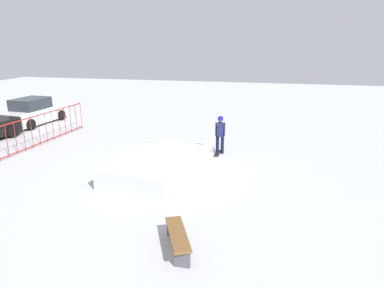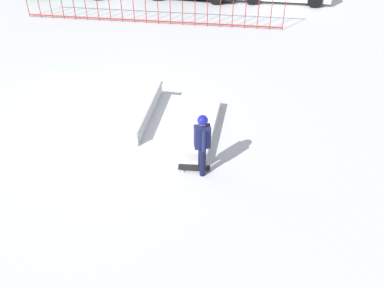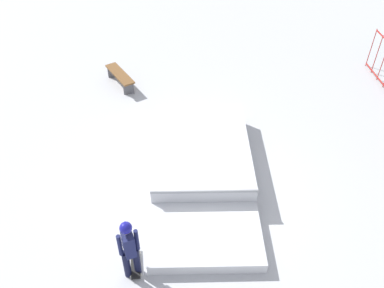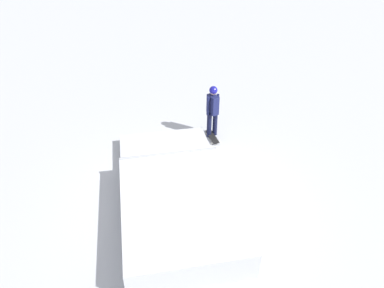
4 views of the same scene
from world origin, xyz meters
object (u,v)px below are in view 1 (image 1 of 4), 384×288
skater (220,132)px  parked_car_white (34,112)px  park_bench (178,237)px  skateboard (218,153)px  skate_ramp (158,164)px

skater → parked_car_white: size_ratio=0.41×
skater → park_bench: size_ratio=1.06×
parked_car_white → park_bench: bearing=-128.0°
skateboard → parked_car_white: size_ratio=0.19×
skater → skateboard: size_ratio=2.15×
skater → skateboard: 0.95m
skater → skateboard: (-0.20, 0.06, -0.93)m
skate_ramp → parked_car_white: size_ratio=1.35×
skateboard → parked_car_white: 12.25m
skate_ramp → skateboard: 3.27m
skate_ramp → park_bench: 5.25m
skate_ramp → skater: size_ratio=3.30×
skater → skate_ramp: bearing=132.0°
skate_ramp → park_bench: (-4.81, -2.10, 0.04)m
skate_ramp → parked_car_white: bearing=66.4°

